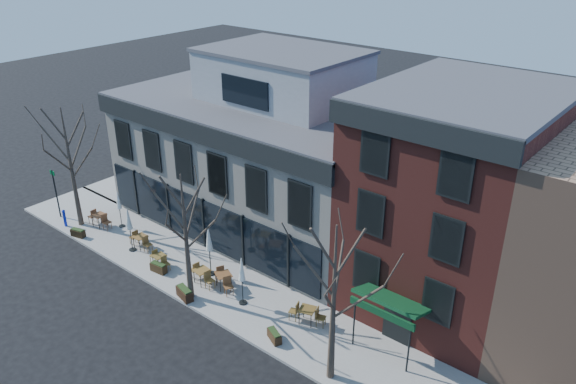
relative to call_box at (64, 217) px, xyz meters
The scene contains 24 objects.
ground 9.92m from the call_box, 23.64° to the left, with size 120.00×120.00×0.00m, color black.
sidewalk_front 12.46m from the call_box, ahead, with size 33.50×4.70×0.15m, color gray.
sidewalk_side 10.23m from the call_box, 102.40° to the left, with size 4.50×12.00×0.15m, color gray.
corner_building 13.44m from the call_box, 44.69° to the left, with size 18.39×10.39×11.10m.
red_brick_building 24.29m from the call_box, 22.08° to the left, with size 8.20×11.78×11.18m.
tree_corner 3.59m from the call_box, 53.13° to the left, with size 3.93×3.98×7.92m.
tree_mid 12.44m from the call_box, ahead, with size 3.50×3.55×7.04m.
tree_right 21.32m from the call_box, ahead, with size 3.72×3.77×7.48m.
sign_pole 1.99m from the call_box, 162.08° to the left, with size 0.50×0.10×3.40m.
call_box is the anchor object (origin of this frame).
cafe_set_0 2.25m from the call_box, 39.05° to the left, with size 1.97×0.84×1.03m.
cafe_set_1 6.17m from the call_box, 13.60° to the left, with size 1.85×0.75×0.97m.
cafe_set_2 8.55m from the call_box, ahead, with size 1.70×0.73×0.88m.
cafe_set_3 11.65m from the call_box, ahead, with size 1.96×0.87×1.01m.
cafe_set_4 12.92m from the call_box, ahead, with size 1.97×1.26×1.03m.
cafe_set_5 18.20m from the call_box, ahead, with size 1.95×1.05×1.00m.
umbrella_0 3.82m from the call_box, 38.96° to the left, with size 0.40×0.40×2.49m.
umbrella_1 6.03m from the call_box, ahead, with size 0.45×0.45×2.79m.
umbrella_2 11.61m from the call_box, 11.01° to the left, with size 0.48×0.48×2.99m.
umbrella_3 14.67m from the call_box, ahead, with size 0.44×0.44×2.73m.
planter_0 1.89m from the call_box, ahead, with size 0.99×0.59×0.52m.
planter_1 8.91m from the call_box, ahead, with size 1.03×0.51×0.56m.
planter_2 11.92m from the call_box, ahead, with size 1.20×0.70×0.63m.
planter_3 17.68m from the call_box, ahead, with size 0.99×0.72×0.52m.
Camera 1 is at (22.39, -19.31, 17.87)m, focal length 35.00 mm.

